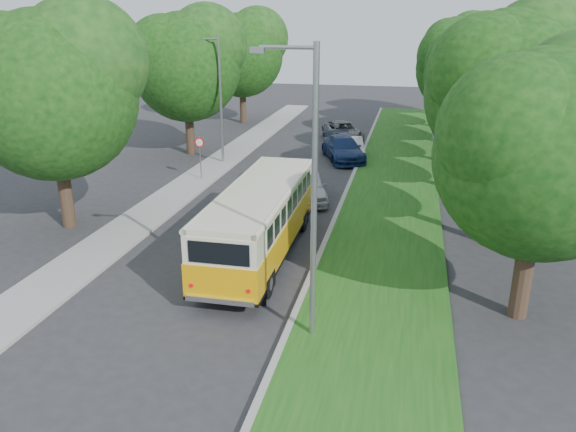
% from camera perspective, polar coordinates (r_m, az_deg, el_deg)
% --- Properties ---
extents(ground, '(120.00, 120.00, 0.00)m').
position_cam_1_polar(ground, '(19.42, -8.89, -6.76)').
color(ground, '#2C2C2F').
rests_on(ground, ground).
extents(curb, '(0.20, 70.00, 0.15)m').
position_cam_1_polar(curb, '(22.97, 4.03, -2.11)').
color(curb, gray).
rests_on(curb, ground).
extents(grass_verge, '(4.50, 70.00, 0.13)m').
position_cam_1_polar(grass_verge, '(22.78, 9.89, -2.57)').
color(grass_verge, '#195215').
rests_on(grass_verge, ground).
extents(sidewalk, '(2.20, 70.00, 0.12)m').
position_cam_1_polar(sidewalk, '(25.48, -14.99, -0.56)').
color(sidewalk, gray).
rests_on(sidewalk, ground).
extents(treeline, '(24.27, 41.91, 9.46)m').
position_cam_1_polar(treeline, '(34.41, 6.88, 15.07)').
color(treeline, '#332319').
rests_on(treeline, ground).
extents(lamppost_near, '(1.71, 0.16, 8.00)m').
position_cam_1_polar(lamppost_near, '(14.46, 2.33, 2.81)').
color(lamppost_near, gray).
rests_on(lamppost_near, ground).
extents(lamppost_far, '(1.71, 0.16, 7.50)m').
position_cam_1_polar(lamppost_far, '(34.36, -7.03, 12.02)').
color(lamppost_far, gray).
rests_on(lamppost_far, ground).
extents(warning_sign, '(0.56, 0.10, 2.50)m').
position_cam_1_polar(warning_sign, '(30.99, -8.95, 6.60)').
color(warning_sign, gray).
rests_on(warning_sign, ground).
extents(vintage_bus, '(2.46, 9.42, 2.79)m').
position_cam_1_polar(vintage_bus, '(20.70, -2.85, -0.63)').
color(vintage_bus, '#F2A907').
rests_on(vintage_bus, ground).
extents(car_silver, '(2.72, 4.54, 1.45)m').
position_cam_1_polar(car_silver, '(27.60, 2.06, 3.10)').
color(car_silver, silver).
rests_on(car_silver, ground).
extents(car_white, '(2.12, 4.08, 1.28)m').
position_cam_1_polar(car_white, '(36.29, 6.49, 6.86)').
color(car_white, silver).
rests_on(car_white, ground).
extents(car_blue, '(3.67, 5.43, 1.46)m').
position_cam_1_polar(car_blue, '(35.71, 5.61, 6.83)').
color(car_blue, navy).
rests_on(car_blue, ground).
extents(car_grey, '(3.87, 5.42, 1.37)m').
position_cam_1_polar(car_grey, '(41.50, 5.61, 8.56)').
color(car_grey, slate).
rests_on(car_grey, ground).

